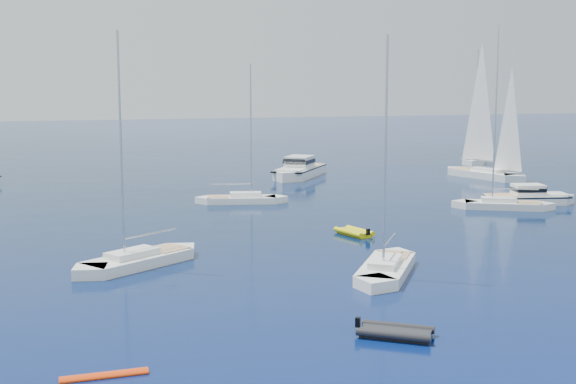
# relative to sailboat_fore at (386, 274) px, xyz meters

# --- Properties ---
(ground) EXTENTS (400.00, 400.00, 0.00)m
(ground) POSITION_rel_sailboat_fore_xyz_m (-3.42, -7.82, 0.00)
(ground) COLOR navy
(ground) RESTS_ON ground
(motor_cruiser_far_r) EXTENTS (9.43, 4.63, 2.37)m
(motor_cruiser_far_r) POSITION_rel_sailboat_fore_xyz_m (23.59, 20.02, 0.00)
(motor_cruiser_far_r) COLOR silver
(motor_cruiser_far_r) RESTS_ON ground
(motor_cruiser_distant) EXTENTS (10.18, 12.05, 3.20)m
(motor_cruiser_distant) POSITION_rel_sailboat_fore_xyz_m (9.10, 45.56, 0.00)
(motor_cruiser_distant) COLOR silver
(motor_cruiser_distant) RESTS_ON ground
(sailboat_fore) EXTENTS (7.61, 9.60, 14.47)m
(sailboat_fore) POSITION_rel_sailboat_fore_xyz_m (0.00, 0.00, 0.00)
(sailboat_fore) COLOR white
(sailboat_fore) RESTS_ON ground
(sailboat_mid_r) EXTENTS (9.55, 6.51, 13.92)m
(sailboat_mid_r) POSITION_rel_sailboat_fore_xyz_m (19.73, 18.44, 0.00)
(sailboat_mid_r) COLOR silver
(sailboat_mid_r) RESTS_ON ground
(sailboat_mid_l) EXTENTS (9.84, 7.84, 14.86)m
(sailboat_mid_l) POSITION_rel_sailboat_fore_xyz_m (-13.90, 6.38, 0.00)
(sailboat_mid_l) COLOR silver
(sailboat_mid_l) RESTS_ON ground
(sailboat_centre) EXTENTS (9.46, 4.30, 13.47)m
(sailboat_centre) POSITION_rel_sailboat_fore_xyz_m (-1.98, 28.52, 0.00)
(sailboat_centre) COLOR white
(sailboat_centre) RESTS_ON ground
(sailboat_sails_r) EXTENTS (6.84, 12.88, 18.35)m
(sailboat_sails_r) POSITION_rel_sailboat_fore_xyz_m (30.04, 38.39, 0.00)
(sailboat_sails_r) COLOR silver
(sailboat_sails_r) RESTS_ON ground
(sailboat_sails_far) EXTENTS (8.68, 10.71, 16.24)m
(sailboat_sails_far) POSITION_rel_sailboat_fore_xyz_m (38.02, 54.07, 0.00)
(sailboat_sails_far) COLOR white
(sailboat_sails_far) RESTS_ON ground
(tender_yellow) EXTENTS (2.66, 3.60, 0.95)m
(tender_yellow) POSITION_rel_sailboat_fore_xyz_m (2.50, 11.31, 0.00)
(tender_yellow) COLOR #CFC80C
(tender_yellow) RESTS_ON ground
(tender_grey_near) EXTENTS (3.94, 3.57, 0.95)m
(tender_grey_near) POSITION_rel_sailboat_fore_xyz_m (-4.21, -10.40, 0.00)
(tender_grey_near) COLOR black
(tender_grey_near) RESTS_ON ground
(kayak_orange) EXTENTS (3.38, 0.61, 0.30)m
(kayak_orange) POSITION_rel_sailboat_fore_xyz_m (-16.98, -11.33, 0.00)
(kayak_orange) COLOR red
(kayak_orange) RESTS_ON ground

